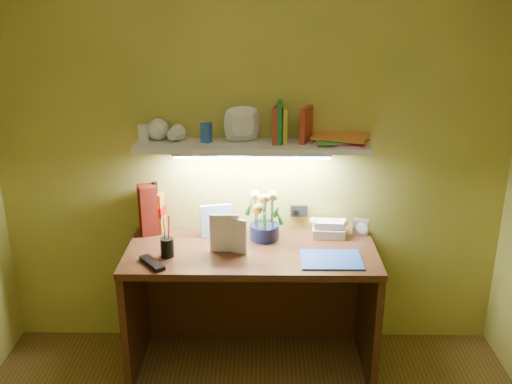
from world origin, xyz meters
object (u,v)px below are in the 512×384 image
whisky_bottle (156,207)px  desk (252,308)px  desk_clock (361,227)px  telephone (329,227)px  flower_bouquet (265,214)px

whisky_bottle → desk: bearing=-23.1°
desk → desk_clock: desk_clock is taller
telephone → whisky_bottle: whisky_bottle is taller
desk → flower_bouquet: flower_bouquet is taller
desk_clock → whisky_bottle: bearing=-159.5°
desk → desk_clock: size_ratio=15.43×
flower_bouquet → telephone: size_ratio=1.60×
desk → telephone: 0.65m
desk → flower_bouquet: bearing=64.4°
telephone → flower_bouquet: bearing=-169.9°
desk → whisky_bottle: bearing=156.9°
desk_clock → whisky_bottle: (-1.21, 0.02, 0.11)m
telephone → desk: bearing=-152.9°
flower_bouquet → desk_clock: flower_bouquet is taller
telephone → desk_clock: 0.20m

